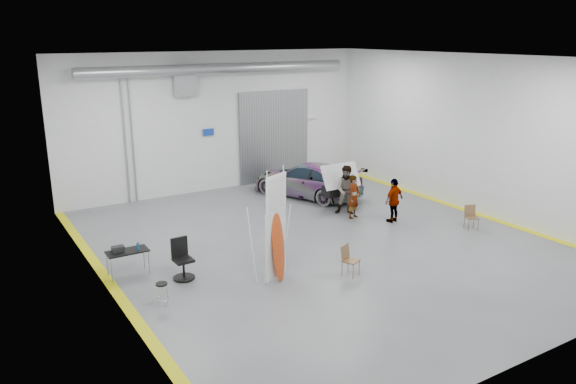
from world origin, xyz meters
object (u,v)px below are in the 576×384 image
sedan_car (307,180)px  surfboard_display (274,238)px  person_a (354,197)px  folding_chair_near (350,266)px  person_c (394,200)px  work_table (125,251)px  office_chair (182,261)px  person_b (347,190)px  shop_stool (162,294)px  folding_chair_far (471,222)px

sedan_car → surfboard_display: 8.79m
surfboard_display → person_a: bearing=7.3°
surfboard_display → folding_chair_near: surfboard_display is taller
person_c → work_table: person_c is taller
surfboard_display → office_chair: bearing=117.8°
person_c → surfboard_display: surfboard_display is taller
folding_chair_near → office_chair: (-4.17, 2.35, 0.23)m
person_b → surfboard_display: (-5.49, -3.86, 0.37)m
person_a → office_chair: bearing=171.7°
sedan_car → office_chair: sedan_car is taller
sedan_car → shop_stool: (-8.71, -6.47, -0.40)m
surfboard_display → folding_chair_near: 2.46m
person_b → office_chair: bearing=-125.1°
shop_stool → sedan_car: bearing=36.6°
person_b → folding_chair_near: size_ratio=2.14×
person_a → folding_chair_far: bearing=-70.9°
person_a → person_c: person_c is taller
shop_stool → folding_chair_far: bearing=-0.8°
person_c → surfboard_display: 6.77m
folding_chair_near → shop_stool: 5.33m
sedan_car → person_c: bearing=77.5°
sedan_car → office_chair: (-7.65, -5.17, -0.20)m
person_c → office_chair: size_ratio=1.42×
person_a → surfboard_display: bearing=-169.7°
work_table → person_a: bearing=4.6°
sedan_car → surfboard_display: (-5.58, -6.77, 0.61)m
person_a → office_chair: person_a is taller
folding_chair_far → person_c: bearing=154.7°
person_a → folding_chair_near: bearing=-150.5°
person_a → surfboard_display: (-5.42, -3.36, 0.50)m
person_b → work_table: size_ratio=1.63×
person_a → surfboard_display: 6.40m
folding_chair_near → work_table: work_table is taller
folding_chair_near → work_table: 6.46m
person_b → shop_stool: 9.35m
work_table → office_chair: size_ratio=1.01×
person_c → shop_stool: size_ratio=2.66×
person_c → folding_chair_far: bearing=119.7°
sedan_car → folding_chair_near: (-3.48, -7.51, -0.43)m
folding_chair_far → shop_stool: (-11.31, 0.15, 0.04)m
person_c → folding_chair_near: (-4.29, -2.96, -0.55)m
person_a → folding_chair_far: person_a is taller
sedan_car → person_a: size_ratio=2.98×
shop_stool → surfboard_display: bearing=-5.5°
person_b → shop_stool: (-8.63, -3.56, -0.65)m
person_a → person_c: 1.49m
person_c → work_table: size_ratio=1.41×
surfboard_display → shop_stool: size_ratio=5.27×
person_a → person_c: bearing=-71.4°
folding_chair_far → office_chair: (-10.24, 1.45, 0.25)m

